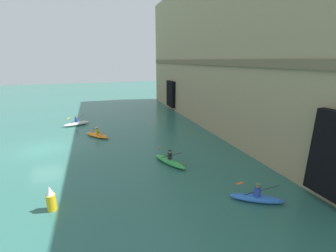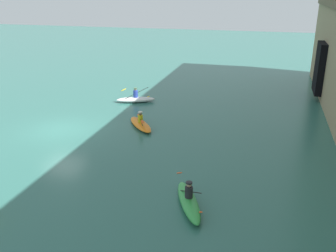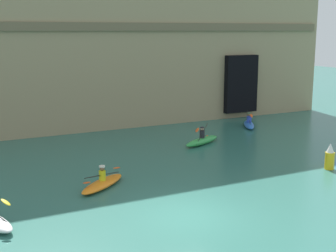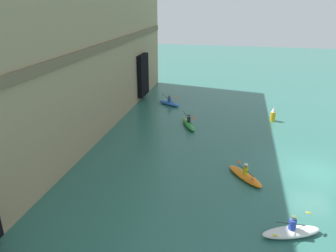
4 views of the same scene
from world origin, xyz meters
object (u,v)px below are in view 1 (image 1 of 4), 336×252
at_px(kayak_green, 170,161).
at_px(kayak_orange, 97,135).
at_px(kayak_blue, 257,197).
at_px(marker_buoy, 51,199).
at_px(kayak_white, 77,123).

xyz_separation_m(kayak_green, kayak_orange, (-8.11, -4.87, -0.05)).
xyz_separation_m(kayak_orange, kayak_blue, (13.87, 7.86, 0.04)).
distance_m(kayak_blue, marker_buoy, 10.75).
bearing_deg(marker_buoy, kayak_orange, 167.23).
bearing_deg(kayak_orange, kayak_white, 164.56).
height_order(kayak_green, kayak_orange, kayak_green).
bearing_deg(kayak_white, kayak_green, -83.09).
relative_size(kayak_white, marker_buoy, 2.25).
bearing_deg(kayak_blue, kayak_orange, 149.97).
bearing_deg(marker_buoy, kayak_white, 178.68).
relative_size(kayak_green, marker_buoy, 2.35).
relative_size(kayak_white, kayak_orange, 1.05).
relative_size(kayak_blue, marker_buoy, 2.06).
relative_size(kayak_green, kayak_blue, 1.14).
distance_m(kayak_green, kayak_blue, 6.49).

